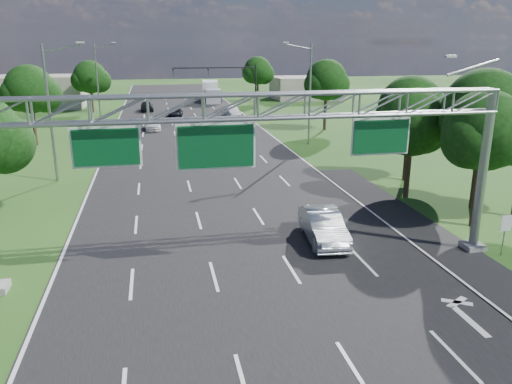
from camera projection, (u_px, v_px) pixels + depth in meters
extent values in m
plane|color=#1B4615|center=(208.00, 173.00, 40.09)|extent=(220.00, 220.00, 0.00)
cube|color=black|center=(208.00, 173.00, 40.09)|extent=(18.00, 180.00, 0.02)
cube|color=black|center=(428.00, 236.00, 27.03)|extent=(3.00, 30.00, 0.02)
cube|color=gray|center=(473.00, 246.00, 25.36)|extent=(1.00, 1.00, 0.30)
cylinder|color=gray|center=(483.00, 173.00, 24.25)|extent=(0.44, 0.44, 8.00)
cylinder|color=gray|center=(473.00, 67.00, 22.58)|extent=(2.54, 0.12, 0.79)
cube|color=beige|center=(451.00, 56.00, 22.21)|extent=(0.50, 0.22, 0.12)
cube|color=white|center=(106.00, 147.00, 20.31)|extent=(2.80, 0.05, 1.70)
cube|color=#084520|center=(106.00, 147.00, 20.25)|extent=(2.62, 0.05, 1.52)
cube|color=white|center=(216.00, 146.00, 21.21)|extent=(3.40, 0.05, 2.00)
cube|color=#084520|center=(216.00, 147.00, 21.16)|extent=(3.22, 0.05, 1.82)
cube|color=white|center=(380.00, 136.00, 22.61)|extent=(2.80, 0.05, 1.70)
cube|color=#084520|center=(381.00, 137.00, 22.55)|extent=(2.62, 0.05, 1.52)
cylinder|color=gray|center=(504.00, 236.00, 24.35)|extent=(0.06, 0.06, 2.00)
cube|color=white|center=(506.00, 223.00, 24.12)|extent=(0.60, 0.04, 0.80)
cylinder|color=black|center=(256.00, 89.00, 74.04)|extent=(0.24, 0.24, 7.00)
cylinder|color=black|center=(215.00, 68.00, 72.00)|extent=(12.00, 0.18, 0.18)
imported|color=black|center=(173.00, 72.00, 71.01)|extent=(0.18, 0.22, 1.10)
imported|color=black|center=(208.00, 72.00, 71.96)|extent=(0.18, 0.22, 1.10)
imported|color=black|center=(242.00, 71.00, 72.92)|extent=(0.18, 0.22, 1.10)
cylinder|color=gray|center=(50.00, 115.00, 36.45)|extent=(0.20, 0.20, 10.00)
cylinder|color=gray|center=(61.00, 48.00, 35.35)|extent=(2.78, 0.12, 0.60)
cube|color=beige|center=(80.00, 42.00, 35.48)|extent=(0.55, 0.22, 0.12)
cylinder|color=gray|center=(97.00, 81.00, 69.30)|extent=(0.20, 0.20, 10.00)
cylinder|color=gray|center=(104.00, 45.00, 68.19)|extent=(2.78, 0.12, 0.60)
cube|color=beige|center=(114.00, 42.00, 68.33)|extent=(0.55, 0.22, 0.12)
cylinder|color=gray|center=(310.00, 95.00, 50.24)|extent=(0.20, 0.20, 10.00)
cylinder|color=gray|center=(299.00, 47.00, 48.64)|extent=(2.78, 0.12, 0.60)
cube|color=beige|center=(286.00, 42.00, 48.28)|extent=(0.55, 0.22, 0.12)
cylinder|color=#2D2116|center=(476.00, 195.00, 28.06)|extent=(0.36, 0.36, 3.74)
sphere|color=black|center=(484.00, 131.00, 27.02)|extent=(4.40, 4.40, 4.40)
sphere|color=black|center=(496.00, 139.00, 27.76)|extent=(3.30, 3.30, 3.30)
sphere|color=black|center=(470.00, 140.00, 26.67)|extent=(3.08, 3.08, 3.08)
cylinder|color=#2D2116|center=(476.00, 176.00, 31.20)|extent=(0.36, 0.36, 4.18)
sphere|color=black|center=(484.00, 110.00, 30.02)|extent=(5.00, 5.00, 5.00)
sphere|color=black|center=(497.00, 119.00, 30.82)|extent=(3.75, 3.75, 3.75)
sphere|color=black|center=(469.00, 120.00, 29.67)|extent=(3.50, 3.50, 3.50)
cylinder|color=#2D2116|center=(408.00, 173.00, 33.57)|extent=(0.36, 0.36, 3.30)
sphere|color=black|center=(412.00, 123.00, 32.58)|extent=(4.40, 4.40, 4.40)
sphere|color=black|center=(424.00, 129.00, 33.33)|extent=(3.30, 3.30, 3.30)
sphere|color=black|center=(400.00, 131.00, 32.24)|extent=(3.08, 3.08, 3.08)
cylinder|color=#2D2116|center=(406.00, 157.00, 37.67)|extent=(0.36, 0.36, 3.52)
sphere|color=black|center=(411.00, 108.00, 36.61)|extent=(4.80, 4.80, 4.80)
sphere|color=black|center=(422.00, 115.00, 37.39)|extent=(3.60, 3.60, 3.60)
sphere|color=black|center=(398.00, 116.00, 36.26)|extent=(3.36, 3.36, 3.36)
sphere|color=black|center=(3.00, 144.00, 29.24)|extent=(3.60, 3.60, 3.60)
cylinder|color=#2D2116|center=(34.00, 127.00, 50.57)|extent=(0.36, 0.36, 3.74)
sphere|color=black|center=(30.00, 89.00, 49.48)|extent=(4.80, 4.80, 4.80)
sphere|color=black|center=(44.00, 94.00, 50.26)|extent=(3.60, 3.60, 3.60)
sphere|color=black|center=(18.00, 94.00, 49.13)|extent=(3.36, 3.36, 3.36)
cylinder|color=#2D2116|center=(92.00, 101.00, 74.67)|extent=(0.36, 0.36, 3.30)
sphere|color=black|center=(90.00, 77.00, 73.64)|extent=(4.80, 4.80, 4.80)
sphere|color=black|center=(99.00, 81.00, 74.42)|extent=(3.60, 3.60, 3.60)
sphere|color=black|center=(82.00, 80.00, 73.29)|extent=(3.36, 3.36, 3.36)
cylinder|color=#2D2116|center=(325.00, 113.00, 59.48)|extent=(0.36, 0.36, 3.96)
sphere|color=black|center=(326.00, 80.00, 58.36)|extent=(4.80, 4.80, 4.80)
sphere|color=black|center=(335.00, 85.00, 59.13)|extent=(3.60, 3.60, 3.60)
sphere|color=black|center=(318.00, 84.00, 58.01)|extent=(3.36, 3.36, 3.36)
cylinder|color=#2D2116|center=(258.00, 92.00, 87.31)|extent=(0.36, 0.36, 3.52)
sphere|color=black|center=(258.00, 71.00, 86.25)|extent=(4.80, 4.80, 4.80)
sphere|color=black|center=(264.00, 74.00, 87.03)|extent=(3.60, 3.60, 3.60)
sphere|color=black|center=(252.00, 74.00, 85.90)|extent=(3.36, 3.36, 3.36)
cube|color=gray|center=(39.00, 92.00, 80.21)|extent=(14.00, 10.00, 5.00)
cube|color=gray|center=(306.00, 88.00, 92.91)|extent=(12.00, 9.00, 4.00)
imported|color=silver|center=(323.00, 226.00, 26.21)|extent=(2.16, 5.15, 1.66)
imported|color=silver|center=(153.00, 124.00, 60.09)|extent=(1.82, 4.47, 1.30)
imported|color=black|center=(176.00, 112.00, 70.86)|extent=(2.29, 4.19, 1.11)
imported|color=black|center=(147.00, 106.00, 76.14)|extent=(2.08, 4.46, 1.48)
imported|color=silver|center=(232.00, 111.00, 70.68)|extent=(2.09, 4.61, 1.47)
cube|color=silver|center=(210.00, 90.00, 89.54)|extent=(3.33, 6.90, 3.33)
cube|color=silver|center=(213.00, 96.00, 85.34)|extent=(2.79, 2.69, 2.44)
cylinder|color=black|center=(206.00, 100.00, 85.50)|extent=(0.39, 1.11, 1.11)
cylinder|color=black|center=(220.00, 100.00, 85.97)|extent=(0.39, 1.11, 1.11)
cylinder|color=black|center=(202.00, 96.00, 91.76)|extent=(0.39, 1.11, 1.11)
cylinder|color=black|center=(216.00, 96.00, 92.23)|extent=(0.39, 1.11, 1.11)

